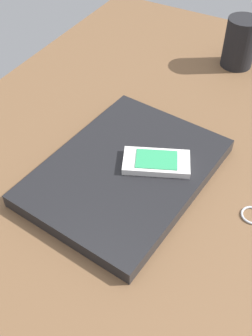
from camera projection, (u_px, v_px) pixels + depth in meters
desk_surface at (146, 177)px, 69.48cm from camera, size 120.00×80.00×3.00cm
laptop_closed at (126, 172)px, 66.71cm from camera, size 33.87×26.39×2.35cm
cell_phone_on_laptop at (157, 161)px, 65.83cm from camera, size 9.44×12.03×1.25cm
key_ring at (252, 215)px, 61.65cm from camera, size 3.47×3.47×0.36cm
pen_cup at (240, 43)px, 88.13cm from camera, size 6.89×6.89×10.69cm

